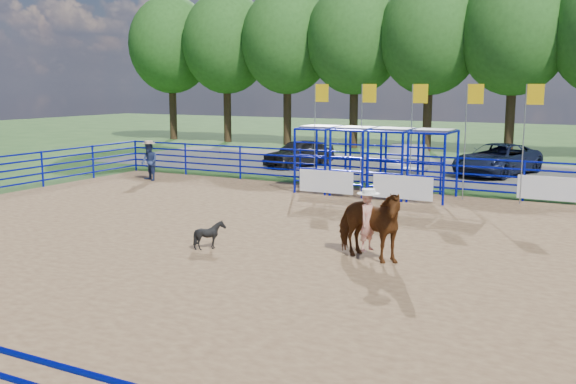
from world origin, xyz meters
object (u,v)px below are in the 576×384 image
at_px(calf, 210,235).
at_px(car_a, 299,153).
at_px(horse_and_rider, 368,221).
at_px(spectator_cowboy, 149,161).
at_px(car_c, 497,159).
at_px(car_b, 410,159).

height_order(calf, car_a, car_a).
bearing_deg(horse_and_rider, calf, -167.22).
bearing_deg(car_a, spectator_cowboy, -98.27).
bearing_deg(car_c, horse_and_rider, -73.09).
relative_size(car_a, car_b, 0.95).
distance_m(calf, spectator_cowboy, 12.59).
xyz_separation_m(horse_and_rider, car_a, (-9.48, 15.28, -0.24)).
height_order(calf, car_c, car_c).
bearing_deg(car_b, calf, 78.99).
xyz_separation_m(horse_and_rider, car_c, (0.10, 16.82, -0.22)).
height_order(spectator_cowboy, car_a, spectator_cowboy).
relative_size(spectator_cowboy, car_a, 0.42).
relative_size(horse_and_rider, car_b, 0.55).
xyz_separation_m(calf, car_c, (4.03, 17.71, 0.35)).
height_order(calf, spectator_cowboy, spectator_cowboy).
height_order(spectator_cowboy, car_c, spectator_cowboy).
distance_m(calf, car_b, 16.16).
distance_m(horse_and_rider, car_a, 17.99).
xyz_separation_m(spectator_cowboy, car_c, (13.15, 9.04, -0.15)).
xyz_separation_m(car_a, car_c, (9.57, 1.54, 0.02)).
bearing_deg(horse_and_rider, car_a, 121.81).
distance_m(car_b, car_c, 4.04).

